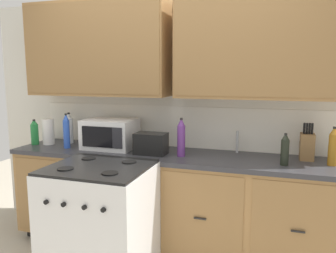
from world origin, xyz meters
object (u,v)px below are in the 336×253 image
(bottle_violet, at_px, (181,138))
(bottle_green, at_px, (35,132))
(bottle_amber, at_px, (333,147))
(knife_block, at_px, (307,146))
(bottle_dark, at_px, (285,150))
(bottle_clear, at_px, (69,128))
(toaster, at_px, (151,144))
(microwave, at_px, (110,134))
(paper_towel_roll, at_px, (48,132))
(bottle_blue, at_px, (66,131))
(stove_range, at_px, (100,224))

(bottle_violet, xyz_separation_m, bottle_green, (-1.55, 0.03, -0.04))
(bottle_violet, relative_size, bottle_amber, 1.10)
(knife_block, distance_m, bottle_green, 2.58)
(bottle_dark, distance_m, bottle_green, 2.40)
(knife_block, relative_size, bottle_clear, 0.98)
(bottle_violet, distance_m, bottle_clear, 1.27)
(knife_block, distance_m, bottle_violet, 1.05)
(bottle_violet, distance_m, bottle_dark, 0.85)
(toaster, xyz_separation_m, bottle_amber, (1.48, 0.08, 0.05))
(knife_block, relative_size, bottle_green, 1.21)
(toaster, relative_size, bottle_violet, 0.83)
(microwave, distance_m, bottle_violet, 0.74)
(bottle_green, bearing_deg, paper_towel_roll, 23.43)
(microwave, relative_size, bottle_dark, 1.89)
(bottle_blue, bearing_deg, microwave, 17.23)
(toaster, relative_size, knife_block, 0.90)
(bottle_green, height_order, bottle_amber, bottle_amber)
(microwave, height_order, bottle_clear, bottle_clear)
(paper_towel_roll, height_order, bottle_clear, bottle_clear)
(stove_range, height_order, bottle_green, bottle_green)
(bottle_green, xyz_separation_m, bottle_clear, (0.30, 0.17, 0.03))
(knife_block, distance_m, bottle_amber, 0.22)
(knife_block, height_order, bottle_blue, bottle_blue)
(paper_towel_roll, distance_m, bottle_clear, 0.21)
(bottle_violet, bearing_deg, paper_towel_roll, 176.78)
(microwave, xyz_separation_m, bottle_violet, (0.74, -0.11, 0.02))
(bottle_clear, bearing_deg, microwave, -9.56)
(bottle_dark, bearing_deg, bottle_amber, 16.95)
(stove_range, bearing_deg, bottle_blue, 140.03)
(stove_range, distance_m, bottle_amber, 1.91)
(microwave, bearing_deg, paper_towel_roll, -177.90)
(microwave, height_order, bottle_green, microwave)
(bottle_amber, bearing_deg, bottle_dark, -163.05)
(microwave, height_order, bottle_amber, bottle_amber)
(paper_towel_roll, relative_size, bottle_clear, 0.82)
(bottle_green, bearing_deg, bottle_violet, -0.97)
(bottle_green, bearing_deg, stove_range, -29.15)
(bottle_green, xyz_separation_m, bottle_blue, (0.41, -0.05, 0.04))
(paper_towel_roll, bearing_deg, knife_block, 2.87)
(stove_range, bearing_deg, bottle_amber, 20.61)
(stove_range, relative_size, bottle_violet, 2.83)
(bottle_blue, bearing_deg, paper_towel_roll, 160.70)
(bottle_violet, relative_size, bottle_blue, 1.00)
(bottle_dark, bearing_deg, bottle_violet, 177.58)
(bottle_blue, bearing_deg, stove_range, -39.97)
(bottle_dark, height_order, bottle_amber, bottle_amber)
(microwave, bearing_deg, bottle_violet, -8.14)
(microwave, bearing_deg, bottle_clear, 170.44)
(stove_range, xyz_separation_m, bottle_blue, (-0.65, 0.54, 0.61))
(bottle_blue, bearing_deg, bottle_dark, -0.47)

